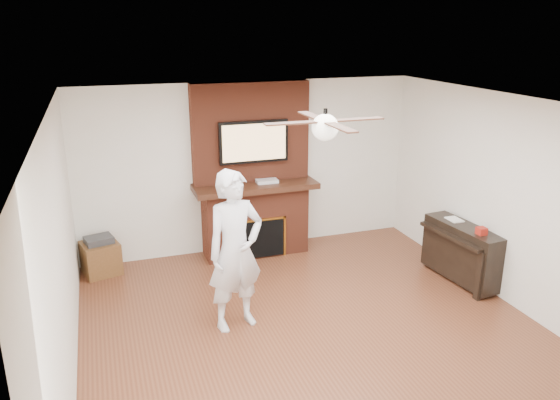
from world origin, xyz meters
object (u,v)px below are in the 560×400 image
object	(u,v)px
person	(235,251)
piano	(462,251)
fireplace	(254,187)
side_table	(101,256)

from	to	relation	value
person	piano	bearing A→B (deg)	-11.48
fireplace	piano	size ratio (longest dim) A/B	2.06
side_table	piano	xyz separation A→B (m)	(4.51, -1.77, 0.17)
fireplace	piano	bearing A→B (deg)	-38.41
person	side_table	size ratio (longest dim) A/B	3.24
person	side_table	world-z (taller)	person
person	piano	xyz separation A→B (m)	(3.09, 0.14, -0.49)
person	side_table	xyz separation A→B (m)	(-1.42, 1.91, -0.66)
fireplace	side_table	xyz separation A→B (m)	(-2.20, -0.07, -0.75)
side_table	piano	distance (m)	4.85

